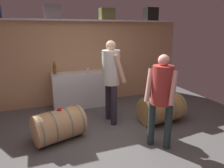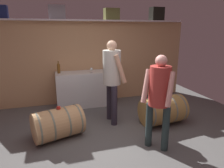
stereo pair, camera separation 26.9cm
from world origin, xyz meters
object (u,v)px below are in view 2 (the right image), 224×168
(toolcase_black, at_px, (157,14))
(work_cabinet, at_px, (85,89))
(wine_barrel_far, at_px, (163,110))
(wine_bottle_amber, at_px, (59,68))
(toolcase_olive, at_px, (111,14))
(visitor_tasting, at_px, (159,93))
(wine_barrel_near, at_px, (58,123))
(tasting_cup, at_px, (59,108))
(wine_glass, at_px, (91,69))
(toolcase_grey, at_px, (57,12))
(winemaker_pouring, at_px, (112,74))

(toolcase_black, relative_size, work_cabinet, 0.24)
(wine_barrel_far, bearing_deg, wine_bottle_amber, 135.99)
(toolcase_olive, height_order, wine_bottle_amber, toolcase_olive)
(visitor_tasting, bearing_deg, work_cabinet, -24.16)
(wine_barrel_near, relative_size, tasting_cup, 14.42)
(toolcase_black, bearing_deg, wine_glass, -170.17)
(toolcase_grey, height_order, toolcase_olive, toolcase_grey)
(wine_barrel_near, bearing_deg, wine_barrel_far, -17.60)
(work_cabinet, distance_m, wine_barrel_near, 1.71)
(toolcase_black, distance_m, winemaker_pouring, 2.47)
(wine_bottle_amber, xyz_separation_m, visitor_tasting, (1.42, -2.35, -0.06))
(wine_bottle_amber, xyz_separation_m, winemaker_pouring, (1.01, -1.17, 0.04))
(work_cabinet, bearing_deg, wine_glass, -48.71)
(work_cabinet, height_order, tasting_cup, work_cabinet)
(toolcase_black, bearing_deg, visitor_tasting, -116.66)
(toolcase_olive, bearing_deg, tasting_cup, -132.12)
(toolcase_black, relative_size, visitor_tasting, 0.22)
(wine_barrel_near, xyz_separation_m, winemaker_pouring, (1.13, 0.37, 0.77))
(wine_barrel_near, distance_m, winemaker_pouring, 1.42)
(wine_glass, relative_size, wine_barrel_far, 0.14)
(toolcase_grey, height_order, wine_barrel_far, toolcase_grey)
(toolcase_grey, height_order, winemaker_pouring, toolcase_grey)
(wine_barrel_far, relative_size, tasting_cup, 13.84)
(winemaker_pouring, relative_size, visitor_tasting, 1.10)
(tasting_cup, xyz_separation_m, winemaker_pouring, (1.10, 0.37, 0.47))
(wine_glass, distance_m, wine_barrel_far, 1.96)
(wine_barrel_far, distance_m, winemaker_pouring, 1.31)
(tasting_cup, bearing_deg, wine_barrel_far, -0.38)
(wine_barrel_near, relative_size, winemaker_pouring, 0.57)
(tasting_cup, bearing_deg, winemaker_pouring, 18.72)
(toolcase_grey, distance_m, work_cabinet, 1.96)
(wine_barrel_near, bearing_deg, work_cabinet, 46.27)
(tasting_cup, distance_m, visitor_tasting, 1.76)
(toolcase_grey, xyz_separation_m, visitor_tasting, (1.37, -2.51, -1.35))
(visitor_tasting, bearing_deg, winemaker_pouring, -23.49)
(toolcase_olive, xyz_separation_m, wine_barrel_far, (0.61, -1.72, -2.00))
(toolcase_olive, height_order, winemaker_pouring, toolcase_olive)
(wine_barrel_near, xyz_separation_m, tasting_cup, (0.03, -0.00, 0.30))
(toolcase_olive, distance_m, visitor_tasting, 2.84)
(toolcase_grey, bearing_deg, wine_barrel_far, -38.87)
(toolcase_olive, xyz_separation_m, wine_glass, (-0.62, -0.34, -1.32))
(wine_glass, height_order, visitor_tasting, visitor_tasting)
(wine_bottle_amber, bearing_deg, toolcase_olive, 6.41)
(wine_barrel_near, height_order, wine_barrel_far, wine_barrel_far)
(work_cabinet, distance_m, wine_bottle_amber, 0.85)
(wine_barrel_near, relative_size, wine_barrel_far, 1.04)
(toolcase_grey, xyz_separation_m, wine_barrel_near, (-0.18, -1.70, -2.03))
(toolcase_black, relative_size, tasting_cup, 5.05)
(wine_bottle_amber, height_order, wine_glass, wine_bottle_amber)
(wine_glass, bearing_deg, visitor_tasting, -73.27)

